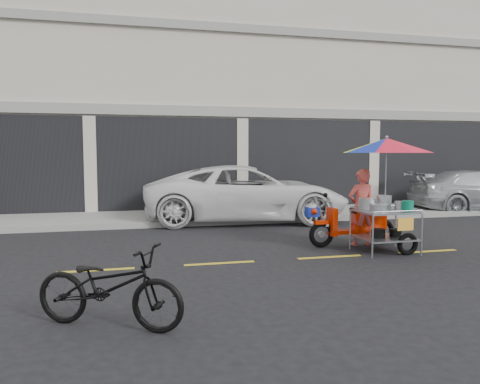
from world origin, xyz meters
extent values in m
plane|color=black|center=(0.00, 0.00, 0.00)|extent=(90.00, 90.00, 0.00)
cube|color=gray|center=(0.00, 5.50, 0.07)|extent=(45.00, 3.00, 0.15)
cube|color=beige|center=(0.00, 10.50, 4.00)|extent=(36.00, 8.00, 8.00)
cube|color=black|center=(0.00, 6.47, 1.45)|extent=(35.28, 0.06, 2.90)
cube|color=gray|center=(0.00, 6.45, 3.10)|extent=(36.00, 0.12, 0.30)
cube|color=gray|center=(0.00, 6.45, 5.60)|extent=(36.00, 0.12, 0.25)
cube|color=gold|center=(0.00, 0.00, 0.00)|extent=(42.00, 0.10, 0.01)
imported|color=white|center=(-0.35, 4.61, 0.76)|extent=(5.73, 3.19, 1.52)
imported|color=black|center=(-3.70, -2.55, 0.45)|extent=(1.78, 1.32, 0.89)
torus|color=black|center=(0.21, 0.85, 0.25)|extent=(0.52, 0.11, 0.52)
torus|color=black|center=(1.57, 0.88, 0.25)|extent=(0.52, 0.11, 0.52)
cylinder|color=#9EA0A5|center=(0.21, 0.85, 0.25)|extent=(0.13, 0.06, 0.13)
cylinder|color=#9EA0A5|center=(1.57, 0.88, 0.25)|extent=(0.13, 0.06, 0.13)
cube|color=red|center=(0.21, 0.85, 0.50)|extent=(0.29, 0.12, 0.07)
cylinder|color=#9EA0A5|center=(0.21, 0.85, 0.64)|extent=(0.33, 0.05, 0.73)
cube|color=red|center=(0.43, 0.85, 0.50)|extent=(0.12, 0.31, 0.54)
cube|color=red|center=(0.84, 0.86, 0.29)|extent=(0.73, 0.27, 0.07)
cube|color=red|center=(1.25, 0.87, 0.50)|extent=(0.69, 0.25, 0.36)
cube|color=black|center=(1.16, 0.87, 0.71)|extent=(0.59, 0.23, 0.09)
cylinder|color=#9EA0A5|center=(0.32, 0.85, 0.91)|extent=(0.04, 0.50, 0.03)
sphere|color=black|center=(0.37, 1.03, 1.02)|extent=(0.09, 0.09, 0.09)
cylinder|color=white|center=(0.32, 0.85, 0.44)|extent=(0.11, 0.11, 0.05)
cube|color=navy|center=(0.01, 0.84, 0.71)|extent=(0.24, 0.20, 0.18)
cylinder|color=white|center=(0.01, 0.84, 0.82)|extent=(0.15, 0.15, 0.05)
cone|color=red|center=(0.01, 0.69, 0.73)|extent=(0.17, 0.20, 0.16)
torus|color=black|center=(1.45, -0.17, 0.20)|extent=(0.42, 0.10, 0.42)
cylinder|color=#9EA0A5|center=(0.69, -0.28, 0.39)|extent=(0.03, 0.03, 0.77)
cylinder|color=#9EA0A5|center=(0.67, 0.54, 0.39)|extent=(0.03, 0.03, 0.77)
cylinder|color=#9EA0A5|center=(1.68, -0.26, 0.39)|extent=(0.03, 0.03, 0.77)
cylinder|color=#9EA0A5|center=(1.67, 0.56, 0.39)|extent=(0.03, 0.03, 0.77)
cube|color=#9EA0A5|center=(1.18, 0.14, 0.27)|extent=(1.02, 0.84, 0.03)
cube|color=#9EA0A5|center=(1.18, 0.14, 0.77)|extent=(1.02, 0.84, 0.04)
cylinder|color=#9EA0A5|center=(1.18, -0.27, 0.83)|extent=(1.00, 0.04, 0.02)
cylinder|color=#9EA0A5|center=(1.17, 0.55, 0.83)|extent=(1.00, 0.04, 0.02)
cylinder|color=#9EA0A5|center=(0.68, 0.13, 0.83)|extent=(0.04, 0.82, 0.02)
cylinder|color=#9EA0A5|center=(1.67, 0.15, 0.83)|extent=(0.04, 0.82, 0.02)
cylinder|color=#9EA0A5|center=(1.17, 0.55, 0.27)|extent=(0.05, 0.68, 0.04)
cylinder|color=#9EA0A5|center=(1.17, 0.55, 0.73)|extent=(0.05, 0.68, 0.04)
cube|color=gold|center=(1.32, -0.29, 0.59)|extent=(0.32, 0.03, 0.23)
cylinder|color=#B7B7BC|center=(0.90, 0.32, 0.89)|extent=(0.34, 0.34, 0.20)
cylinder|color=#B7B7BC|center=(1.26, 0.34, 0.91)|extent=(0.28, 0.28, 0.24)
cylinder|color=#B7B7BC|center=(1.52, 0.19, 0.86)|extent=(0.22, 0.22, 0.14)
cylinder|color=#B7B7BC|center=(0.95, -0.03, 0.85)|extent=(0.30, 0.30, 0.12)
cylinder|color=#08704F|center=(1.50, -0.08, 0.89)|extent=(0.20, 0.20, 0.20)
cylinder|color=black|center=(1.04, 0.14, 0.37)|extent=(0.26, 0.26, 0.16)
cylinder|color=black|center=(1.40, 0.15, 0.36)|extent=(0.22, 0.22, 0.15)
cylinder|color=#9EA0A5|center=(1.22, 0.23, 1.45)|extent=(0.02, 0.02, 1.36)
sphere|color=#9EA0A5|center=(1.22, 0.23, 2.15)|extent=(0.05, 0.05, 0.05)
imported|color=#D65047|center=(1.07, 0.87, 0.77)|extent=(0.57, 0.38, 1.54)
camera|label=1|loc=(-3.50, -7.60, 1.87)|focal=35.00mm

